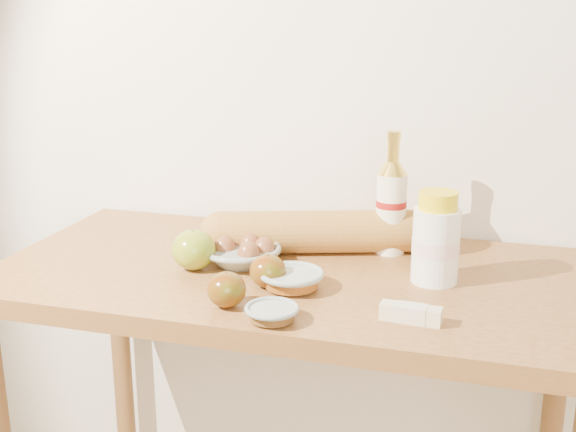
# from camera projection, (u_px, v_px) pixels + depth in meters

# --- Properties ---
(back_wall) EXTENTS (3.50, 0.02, 2.60)m
(back_wall) POSITION_uv_depth(u_px,v_px,m) (332.00, 57.00, 1.65)
(back_wall) COLOR #EFE4D0
(back_wall) RESTS_ON ground
(table) EXTENTS (1.20, 0.60, 0.90)m
(table) POSITION_uv_depth(u_px,v_px,m) (292.00, 325.00, 1.49)
(table) COLOR #9E6833
(table) RESTS_ON ground
(bourbon_bottle) EXTENTS (0.08, 0.08, 0.26)m
(bourbon_bottle) POSITION_uv_depth(u_px,v_px,m) (391.00, 204.00, 1.53)
(bourbon_bottle) COLOR white
(bourbon_bottle) RESTS_ON table
(cream_bottle) EXTENTS (0.11, 0.11, 0.18)m
(cream_bottle) POSITION_uv_depth(u_px,v_px,m) (436.00, 241.00, 1.37)
(cream_bottle) COLOR white
(cream_bottle) RESTS_ON table
(egg_bowl) EXTENTS (0.21, 0.21, 0.06)m
(egg_bowl) POSITION_uv_depth(u_px,v_px,m) (242.00, 252.00, 1.48)
(egg_bowl) COLOR gray
(egg_bowl) RESTS_ON table
(baguette) EXTENTS (0.55, 0.26, 0.09)m
(baguette) POSITION_uv_depth(u_px,v_px,m) (328.00, 232.00, 1.55)
(baguette) COLOR #C48C3B
(baguette) RESTS_ON table
(apple_yellowgreen) EXTENTS (0.11, 0.11, 0.08)m
(apple_yellowgreen) POSITION_uv_depth(u_px,v_px,m) (194.00, 250.00, 1.45)
(apple_yellowgreen) COLOR #A69521
(apple_yellowgreen) RESTS_ON table
(apple_redgreen_front) EXTENTS (0.07, 0.07, 0.06)m
(apple_redgreen_front) POSITION_uv_depth(u_px,v_px,m) (227.00, 290.00, 1.27)
(apple_redgreen_front) COLOR maroon
(apple_redgreen_front) RESTS_ON table
(apple_redgreen_right) EXTENTS (0.08, 0.08, 0.06)m
(apple_redgreen_right) POSITION_uv_depth(u_px,v_px,m) (268.00, 271.00, 1.36)
(apple_redgreen_right) COLOR maroon
(apple_redgreen_right) RESTS_ON table
(sugar_bowl) EXTENTS (0.10, 0.10, 0.03)m
(sugar_bowl) POSITION_uv_depth(u_px,v_px,m) (272.00, 313.00, 1.21)
(sugar_bowl) COLOR gray
(sugar_bowl) RESTS_ON table
(syrup_bowl) EXTENTS (0.16, 0.16, 0.04)m
(syrup_bowl) POSITION_uv_depth(u_px,v_px,m) (292.00, 279.00, 1.35)
(syrup_bowl) COLOR #909D97
(syrup_bowl) RESTS_ON table
(butter_stick) EXTENTS (0.10, 0.04, 0.03)m
(butter_stick) POSITION_uv_depth(u_px,v_px,m) (411.00, 314.00, 1.21)
(butter_stick) COLOR beige
(butter_stick) RESTS_ON table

